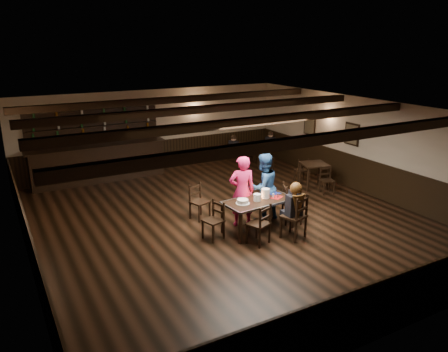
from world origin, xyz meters
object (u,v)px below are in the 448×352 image
dining_table (258,203)px  cake (243,202)px  chair_near_left (262,221)px  chair_near_right (297,214)px  woman_pink (242,191)px  bar_counter (98,158)px  man_blue (263,187)px

dining_table → cake: cake is taller
chair_near_left → chair_near_right: bearing=-9.5°
chair_near_left → woman_pink: (0.18, 1.10, 0.32)m
chair_near_left → bar_counter: bearing=107.3°
chair_near_right → man_blue: 1.31m
chair_near_left → woman_pink: size_ratio=0.53×
cake → bar_counter: 5.92m
woman_pink → man_blue: size_ratio=1.02×
dining_table → man_blue: man_blue is taller
chair_near_right → man_blue: bearing=91.9°
bar_counter → cake: bearing=-71.8°
cake → bar_counter: bearing=108.2°
dining_table → chair_near_right: bearing=-57.2°
woman_pink → bar_counter: (-2.12, 5.14, -0.13)m
bar_counter → dining_table: bearing=-67.8°
cake → bar_counter: size_ratio=0.07×
dining_table → bar_counter: size_ratio=0.40×
chair_near_right → man_blue: (-0.04, 1.29, 0.24)m
woman_pink → man_blue: woman_pink is taller
dining_table → chair_near_left: bearing=-117.6°
chair_near_left → cake: size_ratio=2.89×
chair_near_left → man_blue: 1.43m
chair_near_right → bar_counter: bar_counter is taller
man_blue → bar_counter: (-2.75, 5.10, -0.11)m
dining_table → cake: (-0.43, -0.02, 0.12)m
chair_near_right → woman_pink: woman_pink is taller
chair_near_right → woman_pink: (-0.67, 1.24, 0.26)m
man_blue → bar_counter: size_ratio=0.39×
man_blue → dining_table: bearing=40.1°
dining_table → cake: 0.45m
dining_table → woman_pink: woman_pink is taller
man_blue → cake: man_blue is taller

